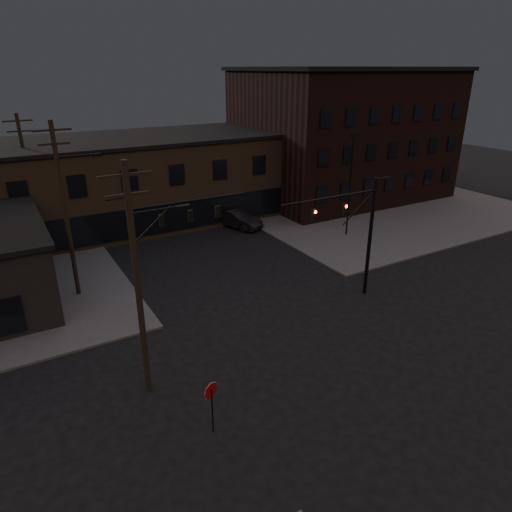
{
  "coord_description": "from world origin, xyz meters",
  "views": [
    {
      "loc": [
        -13.99,
        -15.91,
        14.29
      ],
      "look_at": [
        -0.87,
        6.64,
        3.5
      ],
      "focal_mm": 32.0,
      "sensor_mm": 36.0,
      "label": 1
    }
  ],
  "objects_px": {
    "stop_sign": "(211,396)",
    "parked_car_lot_b": "(299,203)",
    "traffic_signal_near": "(358,227)",
    "traffic_signal_far": "(156,243)",
    "car_crossing": "(237,219)",
    "parked_car_lot_a": "(316,212)"
  },
  "relations": [
    {
      "from": "traffic_signal_near",
      "to": "parked_car_lot_b",
      "type": "xyz_separation_m",
      "value": [
        8.5,
        18.21,
        -4.12
      ]
    },
    {
      "from": "car_crossing",
      "to": "traffic_signal_far",
      "type": "bearing_deg",
      "value": -153.05
    },
    {
      "from": "traffic_signal_far",
      "to": "traffic_signal_near",
      "type": "bearing_deg",
      "value": -16.17
    },
    {
      "from": "parked_car_lot_b",
      "to": "traffic_signal_far",
      "type": "bearing_deg",
      "value": 138.3
    },
    {
      "from": "traffic_signal_far",
      "to": "car_crossing",
      "type": "height_order",
      "value": "traffic_signal_far"
    },
    {
      "from": "parked_car_lot_b",
      "to": "stop_sign",
      "type": "bearing_deg",
      "value": 151.23
    },
    {
      "from": "car_crossing",
      "to": "traffic_signal_near",
      "type": "bearing_deg",
      "value": -110.88
    },
    {
      "from": "traffic_signal_far",
      "to": "parked_car_lot_b",
      "type": "relative_size",
      "value": 1.76
    },
    {
      "from": "parked_car_lot_b",
      "to": "car_crossing",
      "type": "height_order",
      "value": "car_crossing"
    },
    {
      "from": "stop_sign",
      "to": "parked_car_lot_b",
      "type": "height_order",
      "value": "stop_sign"
    },
    {
      "from": "traffic_signal_near",
      "to": "traffic_signal_far",
      "type": "height_order",
      "value": "same"
    },
    {
      "from": "stop_sign",
      "to": "car_crossing",
      "type": "relative_size",
      "value": 0.48
    },
    {
      "from": "stop_sign",
      "to": "car_crossing",
      "type": "xyz_separation_m",
      "value": [
        13.5,
        23.24,
        -0.99
      ]
    },
    {
      "from": "traffic_signal_near",
      "to": "parked_car_lot_b",
      "type": "height_order",
      "value": "traffic_signal_near"
    },
    {
      "from": "stop_sign",
      "to": "parked_car_lot_b",
      "type": "xyz_separation_m",
      "value": [
        21.86,
        24.69,
        -1.04
      ]
    },
    {
      "from": "stop_sign",
      "to": "parked_car_lot_a",
      "type": "distance_m",
      "value": 30.24
    },
    {
      "from": "traffic_signal_near",
      "to": "traffic_signal_far",
      "type": "relative_size",
      "value": 1.0
    },
    {
      "from": "stop_sign",
      "to": "traffic_signal_near",
      "type": "bearing_deg",
      "value": 25.9
    },
    {
      "from": "traffic_signal_far",
      "to": "parked_car_lot_a",
      "type": "xyz_separation_m",
      "value": [
        20.23,
        11.25,
        -4.2
      ]
    },
    {
      "from": "traffic_signal_far",
      "to": "car_crossing",
      "type": "distance_m",
      "value": 18.5
    },
    {
      "from": "traffic_signal_far",
      "to": "car_crossing",
      "type": "xyz_separation_m",
      "value": [
        12.22,
        13.26,
        -4.15
      ]
    },
    {
      "from": "stop_sign",
      "to": "parked_car_lot_b",
      "type": "bearing_deg",
      "value": 48.48
    }
  ]
}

